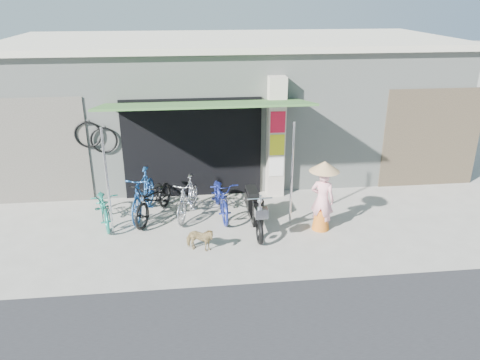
{
  "coord_description": "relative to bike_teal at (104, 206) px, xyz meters",
  "views": [
    {
      "loc": [
        -1.27,
        -8.46,
        4.84
      ],
      "look_at": [
        -0.2,
        1.0,
        1.0
      ],
      "focal_mm": 35.0,
      "sensor_mm": 36.0,
      "label": 1
    }
  ],
  "objects": [
    {
      "name": "bike_silver",
      "position": [
        1.86,
        0.13,
        0.05
      ],
      "size": [
        0.89,
        1.63,
        0.94
      ],
      "primitive_type": "imported",
      "rotation": [
        0.0,
        0.0,
        -0.3
      ],
      "color": "silver",
      "rests_on": "ground"
    },
    {
      "name": "bike_teal",
      "position": [
        0.0,
        0.0,
        0.0
      ],
      "size": [
        0.95,
        1.67,
        0.83
      ],
      "primitive_type": "imported",
      "rotation": [
        0.0,
        0.0,
        0.26
      ],
      "color": "#1A7866",
      "rests_on": "ground"
    },
    {
      "name": "street_dog",
      "position": [
        2.07,
        -1.47,
        -0.16
      ],
      "size": [
        0.66,
        0.46,
        0.51
      ],
      "primitive_type": "imported",
      "rotation": [
        0.0,
        0.0,
        1.23
      ],
      "color": "tan",
      "rests_on": "ground"
    },
    {
      "name": "bicycle_shop",
      "position": [
        3.22,
        3.85,
        1.42
      ],
      "size": [
        12.3,
        5.3,
        3.66
      ],
      "color": "#A1A79F",
      "rests_on": "ground"
    },
    {
      "name": "bike_blue",
      "position": [
        0.84,
        0.31,
        0.12
      ],
      "size": [
        0.85,
        1.85,
        1.07
      ],
      "primitive_type": "imported",
      "rotation": [
        0.0,
        0.0,
        -0.2
      ],
      "color": "#215297",
      "rests_on": "ground"
    },
    {
      "name": "neighbour_right",
      "position": [
        8.22,
        1.34,
        0.88
      ],
      "size": [
        2.6,
        0.06,
        2.6
      ],
      "primitive_type": "cube",
      "color": "brown",
      "rests_on": "ground"
    },
    {
      "name": "bike_navy",
      "position": [
        2.63,
        0.15,
        0.05
      ],
      "size": [
        0.77,
        1.81,
        0.92
      ],
      "primitive_type": "imported",
      "rotation": [
        0.0,
        0.0,
        0.09
      ],
      "color": "navy",
      "rests_on": "ground"
    },
    {
      "name": "neighbour_left",
      "position": [
        -1.78,
        1.34,
        0.88
      ],
      "size": [
        2.6,
        0.06,
        2.6
      ],
      "primitive_type": "cube",
      "color": "#6B665B",
      "rests_on": "ground"
    },
    {
      "name": "awning",
      "position": [
        2.32,
        0.38,
        2.1
      ],
      "size": [
        4.6,
        1.88,
        2.72
      ],
      "color": "#35602B",
      "rests_on": "ground"
    },
    {
      "name": "ground",
      "position": [
        3.22,
        -1.25,
        -0.42
      ],
      "size": [
        80.0,
        80.0,
        0.0
      ],
      "primitive_type": "plane",
      "color": "#A7A197",
      "rests_on": "ground"
    },
    {
      "name": "shop_pillar",
      "position": [
        4.07,
        1.2,
        1.08
      ],
      "size": [
        0.42,
        0.44,
        3.0
      ],
      "color": "beige",
      "rests_on": "ground"
    },
    {
      "name": "bike_black",
      "position": [
        1.1,
        0.15,
        0.06
      ],
      "size": [
        1.25,
        1.91,
        0.95
      ],
      "primitive_type": "imported",
      "rotation": [
        0.0,
        0.0,
        -0.38
      ],
      "color": "black",
      "rests_on": "ground"
    },
    {
      "name": "nun",
      "position": [
        4.74,
        -0.83,
        0.38
      ],
      "size": [
        0.64,
        0.64,
        1.58
      ],
      "rotation": [
        0.0,
        0.0,
        2.64
      ],
      "color": "#FFABB4",
      "rests_on": "ground"
    },
    {
      "name": "moped",
      "position": [
        3.29,
        -0.63,
        0.05
      ],
      "size": [
        0.51,
        1.8,
        1.02
      ],
      "rotation": [
        0.0,
        0.0,
        0.02
      ],
      "color": "black",
      "rests_on": "ground"
    }
  ]
}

